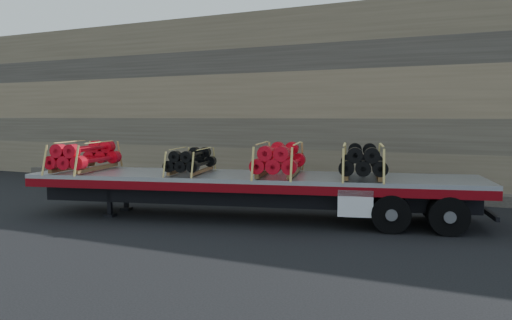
{
  "coord_description": "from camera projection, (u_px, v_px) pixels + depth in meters",
  "views": [
    {
      "loc": [
        6.91,
        -13.04,
        2.87
      ],
      "look_at": [
        0.45,
        0.65,
        1.55
      ],
      "focal_mm": 35.0,
      "sensor_mm": 36.0,
      "label": 1
    }
  ],
  "objects": [
    {
      "name": "ground",
      "position": [
        233.0,
        213.0,
        14.93
      ],
      "size": [
        120.0,
        120.0,
        0.0
      ],
      "primitive_type": "plane",
      "color": "black",
      "rests_on": "ground"
    },
    {
      "name": "rock_wall",
      "position": [
        307.0,
        101.0,
        20.48
      ],
      "size": [
        44.0,
        3.0,
        7.0
      ],
      "primitive_type": "cube",
      "color": "#7A6B54",
      "rests_on": "ground"
    },
    {
      "name": "trailer",
      "position": [
        251.0,
        197.0,
        14.04
      ],
      "size": [
        12.72,
        5.36,
        1.25
      ],
      "primitive_type": null,
      "rotation": [
        0.0,
        0.0,
        0.24
      ],
      "color": "#B1B4B9",
      "rests_on": "ground"
    },
    {
      "name": "bundle_front",
      "position": [
        85.0,
        157.0,
        14.93
      ],
      "size": [
        1.71,
        2.57,
        0.84
      ],
      "primitive_type": null,
      "rotation": [
        0.0,
        0.0,
        0.24
      ],
      "color": "red",
      "rests_on": "trailer"
    },
    {
      "name": "bundle_midfront",
      "position": [
        191.0,
        161.0,
        14.29
      ],
      "size": [
        1.4,
        2.1,
        0.68
      ],
      "primitive_type": null,
      "rotation": [
        0.0,
        0.0,
        0.24
      ],
      "color": "black",
      "rests_on": "trailer"
    },
    {
      "name": "bundle_midrear",
      "position": [
        280.0,
        160.0,
        13.79
      ],
      "size": [
        1.75,
        2.63,
        0.85
      ],
      "primitive_type": null,
      "rotation": [
        0.0,
        0.0,
        0.24
      ],
      "color": "red",
      "rests_on": "trailer"
    },
    {
      "name": "bundle_rear",
      "position": [
        363.0,
        162.0,
        13.35
      ],
      "size": [
        1.72,
        2.59,
        0.84
      ],
      "primitive_type": null,
      "rotation": [
        0.0,
        0.0,
        0.24
      ],
      "color": "black",
      "rests_on": "trailer"
    }
  ]
}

